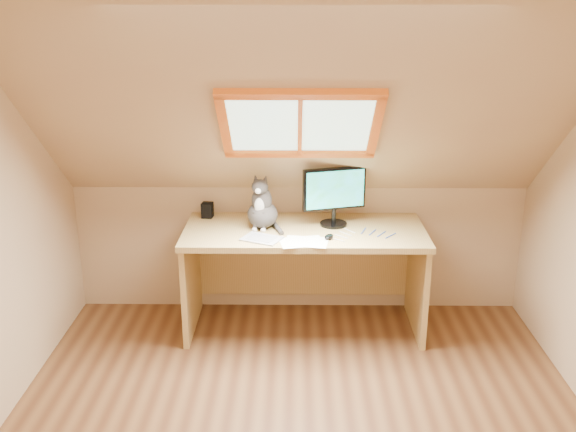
{
  "coord_description": "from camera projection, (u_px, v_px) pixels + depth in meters",
  "views": [
    {
      "loc": [
        -0.03,
        -3.0,
        2.37
      ],
      "look_at": [
        -0.08,
        1.0,
        1.02
      ],
      "focal_mm": 40.0,
      "sensor_mm": 36.0,
      "label": 1
    }
  ],
  "objects": [
    {
      "name": "cat",
      "position": [
        262.0,
        208.0,
        4.63
      ],
      "size": [
        0.27,
        0.31,
        0.41
      ],
      "color": "#413C39",
      "rests_on": "desk"
    },
    {
      "name": "monitor",
      "position": [
        334.0,
        193.0,
        4.64
      ],
      "size": [
        0.46,
        0.2,
        0.43
      ],
      "color": "black",
      "rests_on": "desk"
    },
    {
      "name": "papers",
      "position": [
        296.0,
        241.0,
        4.4
      ],
      "size": [
        0.33,
        0.27,
        0.0
      ],
      "color": "white",
      "rests_on": "desk"
    },
    {
      "name": "room_shell",
      "position": [
        301.0,
        208.0,
        3.05
      ],
      "size": [
        3.52,
        3.52,
        2.41
      ],
      "color": "tan",
      "rests_on": "ground"
    },
    {
      "name": "graphics_tablet",
      "position": [
        262.0,
        239.0,
        4.44
      ],
      "size": [
        0.31,
        0.28,
        0.01
      ],
      "primitive_type": "cube",
      "rotation": [
        0.0,
        0.0,
        -0.44
      ],
      "color": "#B2B2B7",
      "rests_on": "desk"
    },
    {
      "name": "desk",
      "position": [
        304.0,
        255.0,
        4.79
      ],
      "size": [
        1.75,
        0.76,
        0.8
      ],
      "color": "tan",
      "rests_on": "ground"
    },
    {
      "name": "desk_speaker",
      "position": [
        207.0,
        210.0,
        4.87
      ],
      "size": [
        0.09,
        0.09,
        0.12
      ],
      "primitive_type": "cube",
      "rotation": [
        0.0,
        0.0,
        -0.14
      ],
      "color": "black",
      "rests_on": "desk"
    },
    {
      "name": "mouse",
      "position": [
        329.0,
        237.0,
        4.45
      ],
      "size": [
        0.09,
        0.11,
        0.03
      ],
      "primitive_type": "ellipsoid",
      "rotation": [
        0.0,
        0.0,
        -0.42
      ],
      "color": "black",
      "rests_on": "desk"
    },
    {
      "name": "cables",
      "position": [
        364.0,
        234.0,
        4.53
      ],
      "size": [
        0.51,
        0.26,
        0.01
      ],
      "color": "silver",
      "rests_on": "desk"
    }
  ]
}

